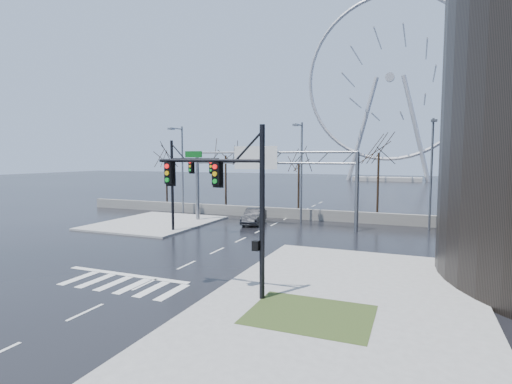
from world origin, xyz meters
The scene contains 19 objects.
ground centered at (0.00, 0.00, 0.00)m, with size 260.00×260.00×0.00m, color black.
sidewalk_near centered at (10.00, -9.00, 0.07)m, with size 12.00×12.00×0.15m, color gray.
sidewalk_right_ext centered at (10.00, 2.00, 0.07)m, with size 12.00×10.00×0.15m, color gray.
sidewalk_far centered at (-11.00, 12.00, 0.07)m, with size 10.00×12.00×0.15m, color gray.
grass_strip centered at (9.00, -5.00, 0.15)m, with size 5.00×4.00×0.02m, color #2B3B18.
barrier_wall centered at (0.00, 20.00, 0.55)m, with size 52.00×0.50×1.10m, color slate.
signal_mast_near centered at (5.14, -4.04, 4.87)m, with size 5.52×0.41×8.00m.
signal_mast_far centered at (-5.87, 8.96, 4.83)m, with size 4.72×0.41×8.00m.
sign_gantry centered at (-0.38, 14.96, 5.18)m, with size 16.36×0.40×7.60m.
streetlight_left centered at (-12.00, 18.16, 5.89)m, with size 0.50×2.55×10.00m.
streetlight_mid centered at (2.00, 18.16, 5.89)m, with size 0.50×2.55×10.00m.
streetlight_right centered at (14.00, 18.16, 5.89)m, with size 0.50×2.55×10.00m.
tree_far_left centered at (-18.00, 24.00, 5.57)m, with size 3.50×3.50×7.00m.
tree_left centered at (-9.00, 23.50, 5.98)m, with size 3.75×3.75×7.50m.
tree_center centered at (0.00, 24.50, 5.17)m, with size 3.25×3.25×6.50m.
tree_right centered at (9.00, 23.50, 6.22)m, with size 3.90×3.90×7.80m.
tree_far_right centered at (17.00, 24.00, 5.41)m, with size 3.40×3.40×6.80m.
ferris_wheel centered at (5.00, 95.00, 26.13)m, with size 45.00×6.00×50.91m.
car centered at (-1.89, 15.35, 0.76)m, with size 1.62×4.63×1.53m, color black.
Camera 1 is at (12.91, -20.47, 6.58)m, focal length 28.00 mm.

